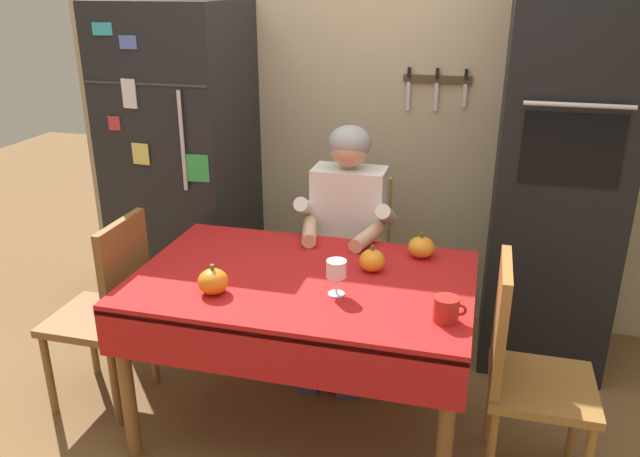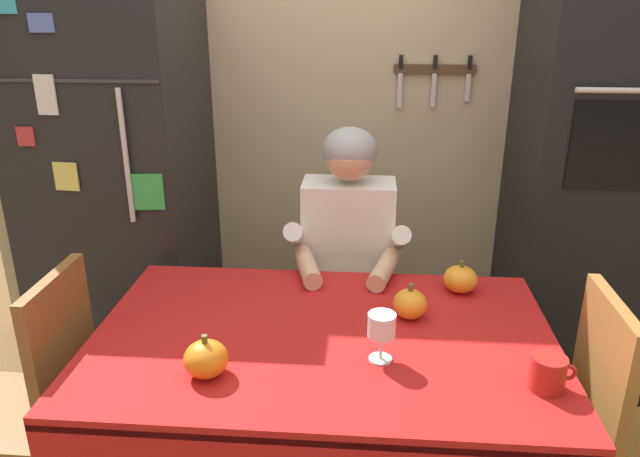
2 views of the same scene
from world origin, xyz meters
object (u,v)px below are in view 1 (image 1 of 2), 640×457
(dining_table, at_px, (302,297))
(chair_behind_person, at_px, (353,255))
(seated_person, at_px, (346,229))
(chair_right_side, at_px, (523,366))
(pumpkin_small, at_px, (213,281))
(coffee_mug, at_px, (447,309))
(wine_glass, at_px, (336,270))
(pumpkin_medium, at_px, (421,247))
(pumpkin_large, at_px, (372,260))
(wall_oven, at_px, (560,165))
(refrigerator, at_px, (184,168))
(chair_left_side, at_px, (110,305))

(dining_table, relative_size, chair_behind_person, 1.51)
(dining_table, bearing_deg, chair_behind_person, 86.23)
(seated_person, height_order, chair_right_side, seated_person)
(pumpkin_small, bearing_deg, coffee_mug, 0.65)
(seated_person, xyz_separation_m, wine_glass, (0.12, -0.71, 0.11))
(wine_glass, xyz_separation_m, pumpkin_medium, (0.28, 0.45, -0.06))
(chair_behind_person, relative_size, seated_person, 0.75)
(pumpkin_large, height_order, pumpkin_medium, pumpkin_large)
(wall_oven, xyz_separation_m, wine_glass, (-0.88, -1.03, -0.21))
(refrigerator, height_order, seated_person, refrigerator)
(chair_right_side, xyz_separation_m, pumpkin_small, (-1.20, -0.15, 0.28))
(wall_oven, height_order, seated_person, wall_oven)
(refrigerator, xyz_separation_m, wall_oven, (2.00, 0.04, 0.15))
(seated_person, distance_m, coffee_mug, 0.98)
(seated_person, bearing_deg, pumpkin_large, -64.78)
(dining_table, bearing_deg, pumpkin_medium, 37.50)
(wine_glass, relative_size, pumpkin_small, 1.18)
(seated_person, distance_m, pumpkin_small, 0.89)
(seated_person, bearing_deg, dining_table, -94.94)
(dining_table, distance_m, seated_person, 0.61)
(wall_oven, distance_m, pumpkin_small, 1.78)
(pumpkin_large, bearing_deg, wall_oven, 44.66)
(coffee_mug, bearing_deg, refrigerator, 145.02)
(chair_right_side, xyz_separation_m, pumpkin_large, (-0.63, 0.22, 0.28))
(chair_left_side, height_order, pumpkin_large, chair_left_side)
(pumpkin_medium, bearing_deg, refrigerator, 159.06)
(chair_left_side, xyz_separation_m, pumpkin_small, (0.60, -0.17, 0.28))
(chair_right_side, relative_size, pumpkin_small, 7.58)
(chair_right_side, distance_m, chair_left_side, 1.80)
(chair_behind_person, xyz_separation_m, chair_right_side, (0.85, -0.86, 0.00))
(coffee_mug, bearing_deg, chair_left_side, 173.79)
(pumpkin_large, bearing_deg, pumpkin_small, -147.32)
(coffee_mug, height_order, pumpkin_large, pumpkin_large)
(dining_table, distance_m, coffee_mug, 0.65)
(dining_table, relative_size, coffee_mug, 11.73)
(coffee_mug, xyz_separation_m, pumpkin_large, (-0.34, 0.35, 0.00))
(coffee_mug, bearing_deg, pumpkin_small, -179.35)
(coffee_mug, bearing_deg, wall_oven, 68.32)
(refrigerator, xyz_separation_m, coffee_mug, (1.55, -1.09, -0.11))
(dining_table, height_order, pumpkin_large, pumpkin_large)
(wall_oven, relative_size, pumpkin_medium, 17.98)
(wall_oven, xyz_separation_m, chair_right_side, (-0.15, -0.99, -0.54))
(coffee_mug, distance_m, pumpkin_small, 0.90)
(chair_behind_person, height_order, wine_glass, chair_behind_person)
(dining_table, bearing_deg, wall_oven, 41.31)
(refrigerator, relative_size, dining_table, 1.29)
(coffee_mug, relative_size, pumpkin_large, 1.02)
(refrigerator, height_order, chair_left_side, refrigerator)
(wine_glass, height_order, pumpkin_small, wine_glass)
(chair_left_side, relative_size, pumpkin_medium, 7.96)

